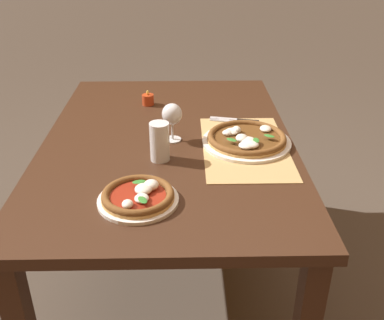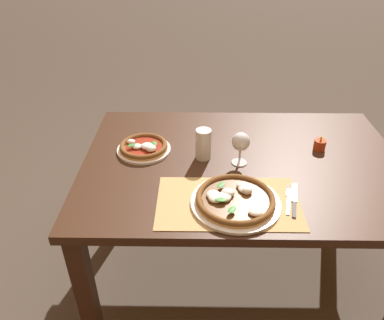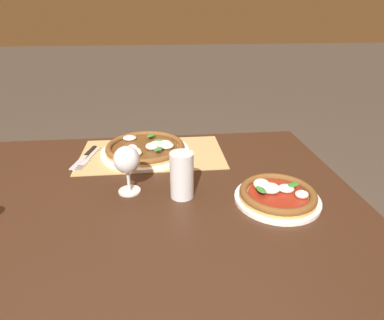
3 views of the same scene
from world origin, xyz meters
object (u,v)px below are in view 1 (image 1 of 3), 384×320
(pint_glass, at_px, (160,142))
(pizza_near, at_px, (246,139))
(fork, at_px, (232,121))
(wine_glass, at_px, (172,116))
(pizza_far, at_px, (138,196))
(knife, at_px, (234,119))
(votive_candle, at_px, (148,100))

(pint_glass, bearing_deg, pizza_near, -70.28)
(fork, bearing_deg, wine_glass, 123.81)
(pizza_near, relative_size, pizza_far, 1.37)
(wine_glass, relative_size, knife, 0.73)
(votive_candle, bearing_deg, knife, -117.30)
(pizza_far, height_order, knife, pizza_far)
(pizza_far, relative_size, fork, 1.29)
(pizza_near, height_order, fork, pizza_near)
(pint_glass, height_order, knife, pint_glass)
(fork, height_order, votive_candle, votive_candle)
(knife, xyz_separation_m, votive_candle, (0.20, 0.39, 0.02))
(pizza_far, distance_m, fork, 0.71)
(pizza_near, distance_m, wine_glass, 0.31)
(fork, distance_m, knife, 0.02)
(pizza_near, xyz_separation_m, votive_candle, (0.44, 0.41, 0.00))
(wine_glass, distance_m, fork, 0.33)
(fork, xyz_separation_m, votive_candle, (0.22, 0.38, 0.02))
(fork, bearing_deg, pint_glass, 138.25)
(pint_glass, relative_size, fork, 0.73)
(wine_glass, xyz_separation_m, knife, (0.19, -0.27, -0.10))
(fork, bearing_deg, pizza_near, -171.06)
(pizza_near, relative_size, wine_glass, 2.25)
(wine_glass, height_order, fork, wine_glass)
(fork, bearing_deg, knife, -27.88)
(pint_glass, xyz_separation_m, knife, (0.36, -0.31, -0.06))
(fork, bearing_deg, votive_candle, 59.75)
(pizza_near, height_order, pint_glass, pint_glass)
(knife, bearing_deg, pizza_far, 150.14)
(wine_glass, distance_m, knife, 0.34)
(knife, bearing_deg, pizza_near, -174.35)
(pizza_near, relative_size, votive_candle, 4.85)
(knife, height_order, votive_candle, votive_candle)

